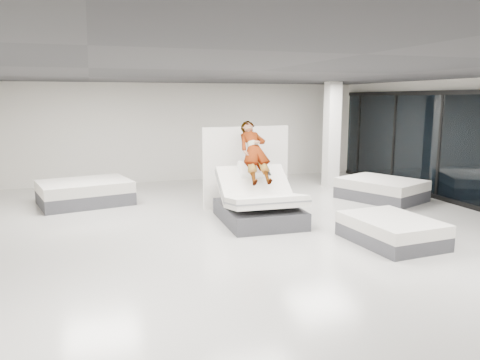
{
  "coord_description": "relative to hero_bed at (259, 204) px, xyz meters",
  "views": [
    {
      "loc": [
        -3.01,
        -8.29,
        2.7
      ],
      "look_at": [
        -0.06,
        1.0,
        1.0
      ],
      "focal_mm": 35.0,
      "sensor_mm": 36.0,
      "label": 1
    }
  ],
  "objects": [
    {
      "name": "divider_panel",
      "position": [
        0.21,
        1.52,
        0.61
      ],
      "size": [
        2.22,
        0.17,
        2.02
      ],
      "primitive_type": "cube",
      "rotation": [
        0.0,
        0.0,
        0.03
      ],
      "color": "white",
      "rests_on": "floor"
    },
    {
      "name": "flat_bed_left_far",
      "position": [
        -3.68,
        3.06,
        -0.1
      ],
      "size": [
        2.52,
        2.11,
        0.61
      ],
      "color": "#38393D",
      "rests_on": "floor"
    },
    {
      "name": "column",
      "position": [
        3.56,
        3.33,
        1.2
      ],
      "size": [
        0.4,
        0.4,
        3.2
      ],
      "primitive_type": "cube",
      "color": "silver",
      "rests_on": "floor"
    },
    {
      "name": "remote",
      "position": [
        0.22,
        -0.04,
        0.69
      ],
      "size": [
        0.05,
        0.14,
        0.08
      ],
      "primitive_type": "cube",
      "rotation": [
        0.35,
        0.0,
        -0.03
      ],
      "color": "black",
      "rests_on": "person"
    },
    {
      "name": "flat_bed_right_far",
      "position": [
        3.96,
        1.19,
        -0.12
      ],
      "size": [
        2.22,
        2.48,
        0.56
      ],
      "color": "#38393D",
      "rests_on": "floor"
    },
    {
      "name": "room",
      "position": [
        -0.44,
        -1.17,
        1.2
      ],
      "size": [
        14.0,
        14.04,
        3.2
      ],
      "color": "#B5B2AB",
      "rests_on": "ground"
    },
    {
      "name": "hero_bed",
      "position": [
        0.0,
        0.0,
        0.0
      ],
      "size": [
        1.66,
        2.16,
        1.29
      ],
      "color": "#38393D",
      "rests_on": "floor"
    },
    {
      "name": "flat_bed_right_near",
      "position": [
        1.87,
        -2.2,
        -0.16
      ],
      "size": [
        1.47,
        1.87,
        0.49
      ],
      "color": "#38393D",
      "rests_on": "floor"
    },
    {
      "name": "person",
      "position": [
        0.01,
        0.32,
        0.9
      ],
      "size": [
        0.68,
        1.55,
        1.52
      ],
      "primitive_type": "imported",
      "rotation": [
        0.79,
        0.0,
        -0.03
      ],
      "color": "slate",
      "rests_on": "hero_bed"
    }
  ]
}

